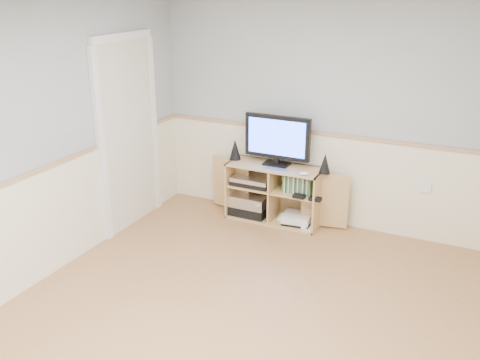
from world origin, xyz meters
name	(u,v)px	position (x,y,z in m)	size (l,w,h in m)	color
room	(243,180)	(-0.06, 0.12, 1.22)	(4.04, 4.54, 2.54)	tan
media_cabinet	(276,191)	(-0.57, 2.07, 0.33)	(1.65, 0.40, 0.65)	tan
monitor	(277,139)	(-0.57, 2.07, 0.95)	(0.75, 0.18, 0.56)	black
speaker_left	(235,149)	(-1.07, 2.04, 0.77)	(0.13, 0.13, 0.24)	black
speaker_right	(325,163)	(-0.01, 2.04, 0.76)	(0.12, 0.12, 0.22)	black
keyboard	(275,170)	(-0.51, 1.88, 0.66)	(0.28, 0.11, 0.01)	silver
mouse	(304,174)	(-0.18, 1.88, 0.67)	(0.10, 0.06, 0.04)	white
av_components	(251,198)	(-0.85, 2.02, 0.22)	(0.52, 0.33, 0.47)	black
game_consoles	(296,219)	(-0.29, 2.01, 0.07)	(0.46, 0.30, 0.11)	white
game_cases	(298,185)	(-0.28, 2.00, 0.48)	(0.32, 0.14, 0.19)	#3F8C3F
wall_outlet	(425,186)	(1.00, 2.23, 0.60)	(0.12, 0.03, 0.12)	white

